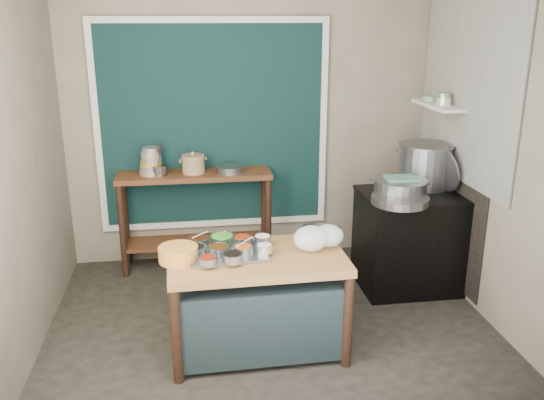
{
  "coord_description": "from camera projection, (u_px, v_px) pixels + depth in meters",
  "views": [
    {
      "loc": [
        -0.59,
        -4.02,
        2.37
      ],
      "look_at": [
        0.04,
        0.25,
        0.98
      ],
      "focal_mm": 38.0,
      "sensor_mm": 36.0,
      "label": 1
    }
  ],
  "objects": [
    {
      "name": "stock_pot",
      "position": [
        425.0,
        165.0,
        5.18
      ],
      "size": [
        0.55,
        0.55,
        0.39
      ],
      "primitive_type": null,
      "rotation": [
        0.0,
        0.0,
        -0.1
      ],
      "color": "gray",
      "rests_on": "stove_top"
    },
    {
      "name": "floor",
      "position": [
        271.0,
        327.0,
        4.6
      ],
      "size": [
        3.5,
        3.0,
        0.02
      ],
      "primitive_type": "cube",
      "color": "#2F2B24",
      "rests_on": "ground"
    },
    {
      "name": "plastic_bag_b",
      "position": [
        328.0,
        236.0,
        4.19
      ],
      "size": [
        0.26,
        0.24,
        0.17
      ],
      "primitive_type": "ellipsoid",
      "rotation": [
        0.0,
        0.0,
        0.22
      ],
      "color": "white",
      "rests_on": "prep_table"
    },
    {
      "name": "shelf_bowl_stack",
      "position": [
        444.0,
        100.0,
        5.01
      ],
      "size": [
        0.13,
        0.13,
        0.11
      ],
      "color": "silver",
      "rests_on": "wall_shelf"
    },
    {
      "name": "condiment_bowls",
      "position": [
        225.0,
        247.0,
        4.06
      ],
      "size": [
        0.64,
        0.48,
        0.07
      ],
      "color": "gray",
      "rests_on": "condiment_tray"
    },
    {
      "name": "stove_block",
      "position": [
        411.0,
        242.0,
        5.17
      ],
      "size": [
        0.9,
        0.68,
        0.85
      ],
      "primitive_type": "cube",
      "color": "black",
      "rests_on": "floor"
    },
    {
      "name": "plastic_bag_a",
      "position": [
        311.0,
        239.0,
        4.11
      ],
      "size": [
        0.25,
        0.22,
        0.19
      ],
      "primitive_type": "ellipsoid",
      "rotation": [
        0.0,
        0.0,
        0.02
      ],
      "color": "white",
      "rests_on": "prep_table"
    },
    {
      "name": "soot_patch",
      "position": [
        450.0,
        207.0,
        5.23
      ],
      "size": [
        0.01,
        1.3,
        1.3
      ],
      "primitive_type": "cube",
      "color": "black",
      "rests_on": "right_wall"
    },
    {
      "name": "yellow_basin",
      "position": [
        178.0,
        254.0,
        3.95
      ],
      "size": [
        0.35,
        0.35,
        0.11
      ],
      "primitive_type": "cylinder",
      "rotation": [
        0.0,
        0.0,
        0.34
      ],
      "color": "#D4883A",
      "rests_on": "prep_table"
    },
    {
      "name": "curtain_panel",
      "position": [
        213.0,
        126.0,
        5.52
      ],
      "size": [
        2.1,
        0.02,
        1.9
      ],
      "primitive_type": "cube",
      "color": "black",
      "rests_on": "back_wall"
    },
    {
      "name": "shallow_pan",
      "position": [
        400.0,
        200.0,
        4.76
      ],
      "size": [
        0.59,
        0.59,
        0.06
      ],
      "primitive_type": "cylinder",
      "rotation": [
        0.0,
        0.0,
        -0.3
      ],
      "color": "gray",
      "rests_on": "stove_top"
    },
    {
      "name": "steamer",
      "position": [
        400.0,
        188.0,
        4.92
      ],
      "size": [
        0.6,
        0.6,
        0.16
      ],
      "primitive_type": null,
      "rotation": [
        0.0,
        0.0,
        -0.31
      ],
      "color": "gray",
      "rests_on": "stove_top"
    },
    {
      "name": "back_wall",
      "position": [
        249.0,
        120.0,
        5.59
      ],
      "size": [
        3.5,
        0.02,
        2.8
      ],
      "primitive_type": "cube",
      "color": "gray",
      "rests_on": "floor"
    },
    {
      "name": "pot_lid",
      "position": [
        445.0,
        170.0,
        5.05
      ],
      "size": [
        0.17,
        0.41,
        0.4
      ],
      "primitive_type": "cylinder",
      "rotation": [
        0.0,
        1.36,
        0.17
      ],
      "color": "gray",
      "rests_on": "stove_top"
    },
    {
      "name": "curtain_frame",
      "position": [
        213.0,
        127.0,
        5.51
      ],
      "size": [
        2.22,
        0.03,
        2.02
      ],
      "primitive_type": null,
      "color": "beige",
      "rests_on": "back_wall"
    },
    {
      "name": "saucepan",
      "position": [
        315.0,
        235.0,
        4.28
      ],
      "size": [
        0.28,
        0.28,
        0.12
      ],
      "primitive_type": null,
      "rotation": [
        0.0,
        0.0,
        0.42
      ],
      "color": "gray",
      "rests_on": "prep_table"
    },
    {
      "name": "wall_shelf",
      "position": [
        438.0,
        105.0,
        5.13
      ],
      "size": [
        0.22,
        0.7,
        0.03
      ],
      "primitive_type": "cube",
      "color": "beige",
      "rests_on": "right_wall"
    },
    {
      "name": "back_counter",
      "position": [
        196.0,
        220.0,
        5.58
      ],
      "size": [
        1.45,
        0.4,
        0.95
      ],
      "primitive_type": "cube",
      "color": "#532F17",
      "rests_on": "floor"
    },
    {
      "name": "prep_table",
      "position": [
        257.0,
        303.0,
        4.18
      ],
      "size": [
        1.26,
        0.74,
        0.75
      ],
      "primitive_type": "cube",
      "rotation": [
        0.0,
        0.0,
        0.02
      ],
      "color": "#966236",
      "rests_on": "floor"
    },
    {
      "name": "condiment_tray",
      "position": [
        228.0,
        253.0,
        4.06
      ],
      "size": [
        0.57,
        0.42,
        0.02
      ],
      "primitive_type": "cube",
      "rotation": [
        0.0,
        0.0,
        0.07
      ],
      "color": "gray",
      "rests_on": "prep_table"
    },
    {
      "name": "tile_panel",
      "position": [
        468.0,
        80.0,
        4.79
      ],
      "size": [
        0.02,
        1.7,
        1.7
      ],
      "primitive_type": "cube",
      "color": "#B2B2AA",
      "rests_on": "right_wall"
    },
    {
      "name": "shelf_bowl_green",
      "position": [
        430.0,
        98.0,
        5.29
      ],
      "size": [
        0.14,
        0.14,
        0.04
      ],
      "primitive_type": "cylinder",
      "rotation": [
        0.0,
        0.0,
        0.09
      ],
      "color": "gray",
      "rests_on": "wall_shelf"
    },
    {
      "name": "green_cloth",
      "position": [
        401.0,
        178.0,
        4.89
      ],
      "size": [
        0.27,
        0.22,
        0.02
      ],
      "primitive_type": "cube",
      "rotation": [
        0.0,
        0.0,
        -0.06
      ],
      "color": "#49866E",
      "rests_on": "steamer"
    },
    {
      "name": "right_wall",
      "position": [
        498.0,
        147.0,
        4.41
      ],
      "size": [
        0.02,
        3.0,
        2.8
      ],
      "primitive_type": "cube",
      "color": "gray",
      "rests_on": "floor"
    },
    {
      "name": "utensil_cup",
      "position": [
        159.0,
        170.0,
        5.34
      ],
      "size": [
        0.21,
        0.21,
        0.1
      ],
      "primitive_type": "cylinder",
      "rotation": [
        0.0,
        0.0,
        -0.43
      ],
      "color": "gray",
      "rests_on": "back_counter"
    },
    {
      "name": "bowl_stack",
      "position": [
        151.0,
        162.0,
        5.35
      ],
      "size": [
        0.23,
        0.23,
        0.26
      ],
      "color": "tan",
      "rests_on": "back_counter"
    },
    {
      "name": "left_wall",
      "position": [
        16.0,
        164.0,
        3.92
      ],
      "size": [
        0.02,
        3.0,
        2.8
      ],
      "primitive_type": "cube",
      "color": "gray",
      "rests_on": "floor"
    },
    {
      "name": "stove_top",
      "position": [
        415.0,
        195.0,
        5.03
      ],
      "size": [
        0.92,
        0.69,
        0.03
      ],
      "primitive_type": "cube",
      "color": "black",
      "rests_on": "stove_block"
    },
    {
      "name": "ceramic_crock",
      "position": [
        193.0,
        165.0,
        5.39
      ],
      "size": [
        0.29,
        0.29,
        0.15
      ],
      "primitive_type": null,
      "rotation": [
        0.0,
        0.0,
        0.32
      ],
      "color": "#997553",
      "rests_on": "back_counter"
    },
    {
      "name": "wide_bowl",
      "position": [
        230.0,
        169.0,
        5.42
      ],
      "size": [
        0.33,
        0.33,
        0.06
      ],
      "primitive_type": "cylinder",
      "rotation": [
        0.0,
        0.0,
        -0.4
      ],
      "color": "gray",
      "rests_on": "back_counter"
    }
  ]
}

